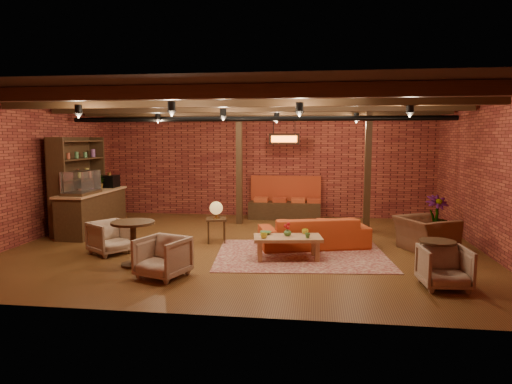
# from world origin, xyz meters

# --- Properties ---
(floor) EXTENTS (10.00, 10.00, 0.00)m
(floor) POSITION_xyz_m (0.00, 0.00, 0.00)
(floor) COLOR #442511
(floor) RESTS_ON ground
(ceiling) EXTENTS (10.00, 8.00, 0.02)m
(ceiling) POSITION_xyz_m (0.00, 0.00, 3.20)
(ceiling) COLOR black
(ceiling) RESTS_ON wall_back
(wall_back) EXTENTS (10.00, 0.02, 3.20)m
(wall_back) POSITION_xyz_m (0.00, 4.00, 1.60)
(wall_back) COLOR maroon
(wall_back) RESTS_ON ground
(wall_front) EXTENTS (10.00, 0.02, 3.20)m
(wall_front) POSITION_xyz_m (0.00, -4.00, 1.60)
(wall_front) COLOR maroon
(wall_front) RESTS_ON ground
(wall_left) EXTENTS (0.02, 8.00, 3.20)m
(wall_left) POSITION_xyz_m (-5.00, 0.00, 1.60)
(wall_left) COLOR maroon
(wall_left) RESTS_ON ground
(wall_right) EXTENTS (0.02, 8.00, 3.20)m
(wall_right) POSITION_xyz_m (5.00, 0.00, 1.60)
(wall_right) COLOR maroon
(wall_right) RESTS_ON ground
(ceiling_beams) EXTENTS (9.80, 6.40, 0.22)m
(ceiling_beams) POSITION_xyz_m (0.00, 0.00, 3.08)
(ceiling_beams) COLOR black
(ceiling_beams) RESTS_ON ceiling
(ceiling_pipe) EXTENTS (9.60, 0.12, 0.12)m
(ceiling_pipe) POSITION_xyz_m (0.00, 1.60, 2.85)
(ceiling_pipe) COLOR black
(ceiling_pipe) RESTS_ON ceiling
(post_left) EXTENTS (0.16, 0.16, 3.20)m
(post_left) POSITION_xyz_m (-0.60, 2.60, 1.60)
(post_left) COLOR black
(post_left) RESTS_ON ground
(post_right) EXTENTS (0.16, 0.16, 3.20)m
(post_right) POSITION_xyz_m (2.80, 2.00, 1.60)
(post_right) COLOR black
(post_right) RESTS_ON ground
(service_counter) EXTENTS (0.80, 2.50, 1.60)m
(service_counter) POSITION_xyz_m (-4.10, 1.00, 0.80)
(service_counter) COLOR black
(service_counter) RESTS_ON ground
(plant_counter) EXTENTS (0.35, 0.39, 0.30)m
(plant_counter) POSITION_xyz_m (-4.00, 1.20, 1.22)
(plant_counter) COLOR #337F33
(plant_counter) RESTS_ON service_counter
(shelving_hutch) EXTENTS (0.52, 2.00, 2.40)m
(shelving_hutch) POSITION_xyz_m (-4.50, 1.10, 1.20)
(shelving_hutch) COLOR black
(shelving_hutch) RESTS_ON ground
(banquette) EXTENTS (2.10, 0.70, 1.00)m
(banquette) POSITION_xyz_m (0.60, 3.55, 0.50)
(banquette) COLOR #9B3319
(banquette) RESTS_ON ground
(service_sign) EXTENTS (0.86, 0.06, 0.30)m
(service_sign) POSITION_xyz_m (0.60, 3.10, 2.35)
(service_sign) COLOR orange
(service_sign) RESTS_ON ceiling
(ceiling_spotlights) EXTENTS (6.40, 4.40, 0.28)m
(ceiling_spotlights) POSITION_xyz_m (0.00, 0.00, 2.86)
(ceiling_spotlights) COLOR black
(ceiling_spotlights) RESTS_ON ceiling
(rug) EXTENTS (3.67, 2.95, 0.01)m
(rug) POSITION_xyz_m (1.23, -0.63, 0.01)
(rug) COLOR maroon
(rug) RESTS_ON floor
(sofa) EXTENTS (2.49, 1.52, 0.68)m
(sofa) POSITION_xyz_m (1.47, 0.07, 0.34)
(sofa) COLOR #A63917
(sofa) RESTS_ON floor
(coffee_table) EXTENTS (1.41, 0.85, 0.71)m
(coffee_table) POSITION_xyz_m (0.96, -0.97, 0.40)
(coffee_table) COLOR #A8804E
(coffee_table) RESTS_ON floor
(side_table_lamp) EXTENTS (0.54, 0.54, 0.94)m
(side_table_lamp) POSITION_xyz_m (-0.74, 0.27, 0.72)
(side_table_lamp) COLOR black
(side_table_lamp) RESTS_ON floor
(round_table_left) EXTENTS (0.80, 0.80, 0.84)m
(round_table_left) POSITION_xyz_m (-1.85, -1.82, 0.57)
(round_table_left) COLOR black
(round_table_left) RESTS_ON floor
(armchair_a) EXTENTS (0.98, 0.99, 0.75)m
(armchair_a) POSITION_xyz_m (-2.68, -1.03, 0.38)
(armchair_a) COLOR #C1AF96
(armchair_a) RESTS_ON floor
(armchair_b) EXTENTS (0.94, 0.91, 0.77)m
(armchair_b) POSITION_xyz_m (-1.07, -2.44, 0.39)
(armchair_b) COLOR #C1AF96
(armchair_b) RESTS_ON floor
(armchair_right) EXTENTS (1.13, 1.30, 0.96)m
(armchair_right) POSITION_xyz_m (3.82, 0.06, 0.48)
(armchair_right) COLOR brown
(armchair_right) RESTS_ON floor
(side_table_book) EXTENTS (0.55, 0.55, 0.51)m
(side_table_book) POSITION_xyz_m (3.64, 0.90, 0.46)
(side_table_book) COLOR black
(side_table_book) RESTS_ON floor
(round_table_right) EXTENTS (0.59, 0.59, 0.69)m
(round_table_right) POSITION_xyz_m (3.53, -2.04, 0.46)
(round_table_right) COLOR black
(round_table_right) RESTS_ON floor
(armchair_far) EXTENTS (0.77, 0.73, 0.74)m
(armchair_far) POSITION_xyz_m (3.56, -2.39, 0.37)
(armchair_far) COLOR #C1AF96
(armchair_far) RESTS_ON floor
(plant_tall) EXTENTS (2.09, 2.09, 3.00)m
(plant_tall) POSITION_xyz_m (4.40, 1.58, 1.50)
(plant_tall) COLOR #4C7F4C
(plant_tall) RESTS_ON floor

